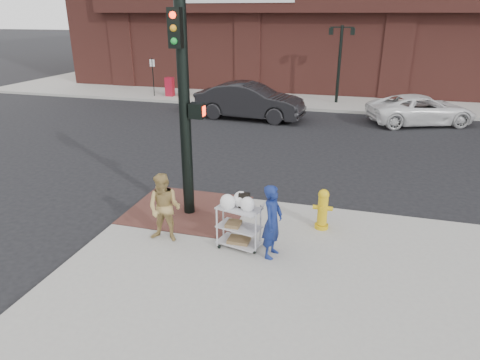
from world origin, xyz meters
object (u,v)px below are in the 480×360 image
(minivan_white, at_px, (421,110))
(utility_cart, at_px, (239,223))
(lamp_post, at_px, (340,56))
(traffic_signal_pole, at_px, (185,104))
(sedan_dark, at_px, (250,101))
(fire_hydrant, at_px, (323,209))
(pedestrian_tan, at_px, (164,208))
(woman_blue, at_px, (272,221))

(minivan_white, xyz_separation_m, utility_cart, (-4.84, -13.10, 0.04))
(lamp_post, relative_size, traffic_signal_pole, 0.80)
(utility_cart, bearing_deg, sedan_dark, 103.61)
(sedan_dark, height_order, fire_hydrant, sedan_dark)
(traffic_signal_pole, height_order, minivan_white, traffic_signal_pole)
(pedestrian_tan, bearing_deg, minivan_white, 62.42)
(fire_hydrant, bearing_deg, utility_cart, -140.09)
(traffic_signal_pole, xyz_separation_m, sedan_dark, (-1.29, 10.75, -1.99))
(woman_blue, distance_m, pedestrian_tan, 2.32)
(lamp_post, height_order, minivan_white, lamp_post)
(woman_blue, height_order, pedestrian_tan, woman_blue)
(pedestrian_tan, distance_m, utility_cart, 1.61)
(pedestrian_tan, height_order, minivan_white, pedestrian_tan)
(sedan_dark, distance_m, utility_cart, 12.35)
(woman_blue, xyz_separation_m, sedan_dark, (-3.64, 12.16, -0.07))
(minivan_white, distance_m, utility_cart, 13.96)
(minivan_white, distance_m, fire_hydrant, 12.21)
(traffic_signal_pole, height_order, utility_cart, traffic_signal_pole)
(sedan_dark, height_order, minivan_white, sedan_dark)
(minivan_white, bearing_deg, fire_hydrant, 143.20)
(woman_blue, distance_m, minivan_white, 13.87)
(sedan_dark, bearing_deg, lamp_post, -35.84)
(pedestrian_tan, relative_size, sedan_dark, 0.29)
(woman_blue, distance_m, sedan_dark, 12.69)
(utility_cart, relative_size, fire_hydrant, 1.28)
(traffic_signal_pole, xyz_separation_m, fire_hydrant, (3.20, 0.07, -2.20))
(woman_blue, bearing_deg, traffic_signal_pole, 69.41)
(lamp_post, bearing_deg, woman_blue, -90.45)
(traffic_signal_pole, distance_m, woman_blue, 3.34)
(pedestrian_tan, bearing_deg, utility_cart, 3.43)
(fire_hydrant, bearing_deg, pedestrian_tan, -155.21)
(woman_blue, height_order, utility_cart, woman_blue)
(lamp_post, relative_size, minivan_white, 0.85)
(fire_hydrant, bearing_deg, traffic_signal_pole, -178.72)
(sedan_dark, bearing_deg, woman_blue, -159.10)
(fire_hydrant, bearing_deg, lamp_post, 92.73)
(sedan_dark, relative_size, minivan_white, 1.08)
(minivan_white, bearing_deg, utility_cart, 138.38)
(fire_hydrant, bearing_deg, woman_blue, -120.06)
(woman_blue, height_order, fire_hydrant, woman_blue)
(lamp_post, bearing_deg, fire_hydrant, -87.27)
(woman_blue, bearing_deg, utility_cart, 88.62)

